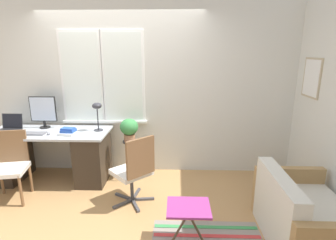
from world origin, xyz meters
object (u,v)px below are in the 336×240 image
(laptop, at_px, (10,127))
(monitor, at_px, (43,111))
(mouse, at_px, (49,134))
(folding_stool, at_px, (188,210))
(desk_lamp, at_px, (97,109))
(office_chair_swivel, at_px, (134,170))
(desk_chair_wooden, at_px, (10,164))
(plant_stand, at_px, (130,147))
(keyboard, at_px, (34,133))
(potted_plant, at_px, (129,128))
(couch_loveseat, at_px, (304,220))
(book_stack, at_px, (68,132))

(laptop, distance_m, monitor, 0.52)
(mouse, distance_m, folding_stool, 2.30)
(monitor, xyz_separation_m, desk_lamp, (0.87, -0.11, 0.06))
(mouse, xyz_separation_m, office_chair_swivel, (1.28, -0.45, -0.32))
(monitor, distance_m, desk_chair_wooden, 0.92)
(office_chair_swivel, xyz_separation_m, plant_stand, (-0.18, 0.68, 0.05))
(folding_stool, bearing_deg, desk_lamp, 132.20)
(laptop, distance_m, desk_lamp, 1.35)
(keyboard, height_order, potted_plant, potted_plant)
(mouse, bearing_deg, folding_stool, -31.48)
(plant_stand, xyz_separation_m, potted_plant, (0.00, 0.00, 0.30))
(monitor, bearing_deg, folding_stool, -35.44)
(desk_chair_wooden, height_order, couch_loveseat, desk_chair_wooden)
(desk_chair_wooden, xyz_separation_m, office_chair_swivel, (1.66, -0.09, -0.01))
(keyboard, height_order, desk_chair_wooden, desk_chair_wooden)
(book_stack, distance_m, potted_plant, 0.86)
(book_stack, height_order, couch_loveseat, book_stack)
(couch_loveseat, height_order, folding_stool, couch_loveseat)
(desk_lamp, distance_m, desk_chair_wooden, 1.34)
(desk_chair_wooden, bearing_deg, plant_stand, 9.80)
(mouse, bearing_deg, desk_chair_wooden, -136.53)
(laptop, distance_m, desk_chair_wooden, 0.71)
(laptop, bearing_deg, desk_lamp, 2.12)
(couch_loveseat, bearing_deg, laptop, 71.09)
(book_stack, height_order, potted_plant, potted_plant)
(desk_lamp, bearing_deg, potted_plant, -1.68)
(laptop, distance_m, mouse, 0.70)
(couch_loveseat, xyz_separation_m, plant_stand, (-2.01, 1.33, 0.25))
(keyboard, xyz_separation_m, office_chair_swivel, (1.51, -0.48, -0.31))
(desk_chair_wooden, xyz_separation_m, folding_stool, (2.31, -0.82, -0.08))
(folding_stool, bearing_deg, book_stack, 144.28)
(book_stack, height_order, office_chair_swivel, office_chair_swivel)
(keyboard, relative_size, folding_stool, 0.76)
(office_chair_swivel, relative_size, plant_stand, 1.50)
(book_stack, xyz_separation_m, office_chair_swivel, (1.01, -0.46, -0.35))
(monitor, bearing_deg, plant_stand, -5.44)
(monitor, relative_size, desk_chair_wooden, 0.54)
(office_chair_swivel, bearing_deg, book_stack, -67.78)
(book_stack, relative_size, potted_plant, 0.70)
(keyboard, xyz_separation_m, folding_stool, (2.16, -1.21, -0.38))
(book_stack, xyz_separation_m, folding_stool, (1.66, -1.19, -0.42))
(monitor, distance_m, book_stack, 0.64)
(laptop, height_order, desk_lamp, desk_lamp)
(desk_lamp, relative_size, couch_loveseat, 0.37)
(mouse, relative_size, plant_stand, 0.11)
(laptop, height_order, office_chair_swivel, laptop)
(mouse, bearing_deg, book_stack, 1.53)
(book_stack, xyz_separation_m, desk_chair_wooden, (-0.66, -0.37, -0.34))
(laptop, bearing_deg, book_stack, -10.83)
(desk_chair_wooden, relative_size, folding_stool, 2.03)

